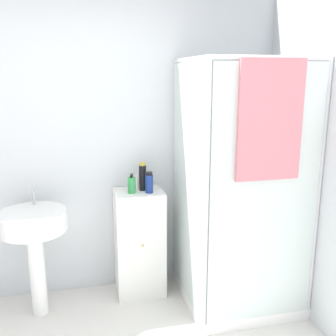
% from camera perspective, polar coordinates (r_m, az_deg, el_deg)
% --- Properties ---
extents(wall_back, '(6.40, 0.06, 2.50)m').
position_cam_1_polar(wall_back, '(3.25, -13.38, 3.13)').
color(wall_back, silver).
rests_on(wall_back, ground_plane).
extents(shower_enclosure, '(0.86, 0.89, 1.93)m').
position_cam_1_polar(shower_enclosure, '(3.15, 9.75, -10.09)').
color(shower_enclosure, white).
rests_on(shower_enclosure, ground_plane).
extents(vanity_cabinet, '(0.40, 0.34, 0.89)m').
position_cam_1_polar(vanity_cabinet, '(3.34, -4.15, -10.73)').
color(vanity_cabinet, white).
rests_on(vanity_cabinet, ground_plane).
extents(sink, '(0.49, 0.49, 0.97)m').
position_cam_1_polar(sink, '(3.11, -18.87, -8.85)').
color(sink, white).
rests_on(sink, ground_plane).
extents(soap_dispenser, '(0.06, 0.06, 0.16)m').
position_cam_1_polar(soap_dispenser, '(3.12, -5.31, -2.47)').
color(soap_dispenser, green).
rests_on(soap_dispenser, vanity_cabinet).
extents(shampoo_bottle_tall_black, '(0.06, 0.06, 0.23)m').
position_cam_1_polar(shampoo_bottle_tall_black, '(3.18, -3.71, -1.28)').
color(shampoo_bottle_tall_black, black).
rests_on(shampoo_bottle_tall_black, vanity_cabinet).
extents(shampoo_bottle_blue, '(0.06, 0.06, 0.17)m').
position_cam_1_polar(shampoo_bottle_blue, '(3.11, -2.75, -2.16)').
color(shampoo_bottle_blue, navy).
rests_on(shampoo_bottle_blue, vanity_cabinet).
extents(lotion_bottle_white, '(0.05, 0.06, 0.15)m').
position_cam_1_polar(lotion_bottle_white, '(3.25, -4.25, -1.90)').
color(lotion_bottle_white, white).
rests_on(lotion_bottle_white, vanity_cabinet).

